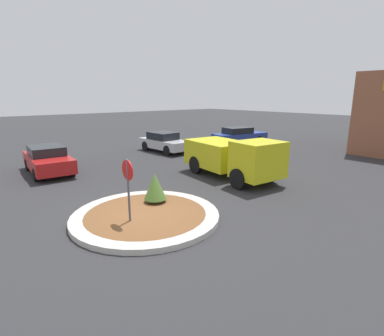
{
  "coord_description": "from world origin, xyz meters",
  "views": [
    {
      "loc": [
        8.2,
        -4.86,
        4.04
      ],
      "look_at": [
        -0.74,
        2.65,
        1.19
      ],
      "focal_mm": 28.0,
      "sensor_mm": 36.0,
      "label": 1
    }
  ],
  "objects_px": {
    "parked_sedan_blue": "(239,135)",
    "parked_sedan_silver": "(164,142)",
    "parked_sedan_red": "(48,160)",
    "utility_truck": "(232,156)",
    "stop_sign": "(128,181)"
  },
  "relations": [
    {
      "from": "stop_sign",
      "to": "utility_truck",
      "type": "relative_size",
      "value": 0.39
    },
    {
      "from": "utility_truck",
      "to": "parked_sedan_red",
      "type": "height_order",
      "value": "utility_truck"
    },
    {
      "from": "parked_sedan_blue",
      "to": "parked_sedan_silver",
      "type": "distance_m",
      "value": 7.17
    },
    {
      "from": "utility_truck",
      "to": "parked_sedan_silver",
      "type": "distance_m",
      "value": 8.16
    },
    {
      "from": "parked_sedan_red",
      "to": "utility_truck",
      "type": "bearing_deg",
      "value": 48.78
    },
    {
      "from": "parked_sedan_silver",
      "to": "parked_sedan_red",
      "type": "distance_m",
      "value": 8.32
    },
    {
      "from": "stop_sign",
      "to": "parked_sedan_blue",
      "type": "xyz_separation_m",
      "value": [
        -8.91,
        15.31,
        -0.77
      ]
    },
    {
      "from": "parked_sedan_blue",
      "to": "parked_sedan_red",
      "type": "height_order",
      "value": "parked_sedan_red"
    },
    {
      "from": "parked_sedan_blue",
      "to": "parked_sedan_red",
      "type": "distance_m",
      "value": 15.35
    },
    {
      "from": "stop_sign",
      "to": "parked_sedan_silver",
      "type": "bearing_deg",
      "value": 140.26
    },
    {
      "from": "parked_sedan_blue",
      "to": "parked_sedan_silver",
      "type": "relative_size",
      "value": 1.16
    },
    {
      "from": "utility_truck",
      "to": "parked_sedan_blue",
      "type": "height_order",
      "value": "utility_truck"
    },
    {
      "from": "parked_sedan_blue",
      "to": "stop_sign",
      "type": "bearing_deg",
      "value": -139.51
    },
    {
      "from": "stop_sign",
      "to": "parked_sedan_blue",
      "type": "height_order",
      "value": "stop_sign"
    },
    {
      "from": "parked_sedan_red",
      "to": "parked_sedan_blue",
      "type": "bearing_deg",
      "value": 94.93
    }
  ]
}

